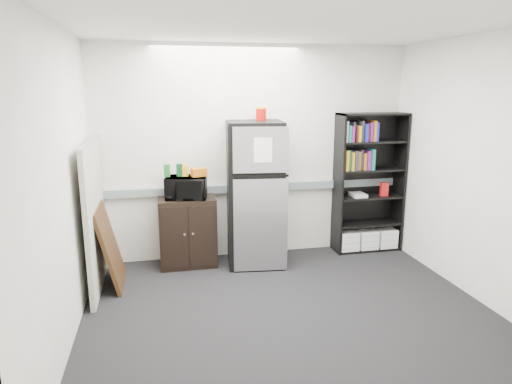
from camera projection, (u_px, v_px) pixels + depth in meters
floor at (290, 314)px, 4.48m from camera, size 4.00×4.00×0.00m
wall_back at (254, 153)px, 5.84m from camera, size 4.00×0.02×2.70m
wall_right at (484, 171)px, 4.59m from camera, size 0.02×3.50×2.70m
wall_left at (61, 189)px, 3.77m from camera, size 0.02×3.50×2.70m
ceiling at (296, 24)px, 3.87m from camera, size 4.00×3.50×0.02m
electrical_raceway at (254, 188)px, 5.92m from camera, size 3.92×0.05×0.10m
wall_note at (227, 138)px, 5.72m from camera, size 0.14×0.00×0.10m
bookshelf at (369, 184)px, 6.08m from camera, size 0.90×0.34×1.85m
cubicle_partition at (95, 216)px, 4.94m from camera, size 0.06×1.30×1.62m
cabinet at (188, 232)px, 5.63m from camera, size 0.69×0.46×0.86m
microwave at (186, 188)px, 5.49m from camera, size 0.53×0.41×0.27m
snack_box_a at (167, 171)px, 5.43m from camera, size 0.07×0.05×0.15m
snack_box_b at (180, 170)px, 5.46m from camera, size 0.08×0.06×0.15m
snack_box_c at (185, 170)px, 5.48m from camera, size 0.07×0.05×0.14m
snack_bag at (199, 172)px, 5.47m from camera, size 0.20×0.14×0.10m
refrigerator at (255, 194)px, 5.62m from camera, size 0.74×0.77×1.78m
coffee_can at (261, 113)px, 5.55m from camera, size 0.13×0.13×0.18m
framed_poster at (110, 246)px, 5.04m from camera, size 0.25×0.72×0.91m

